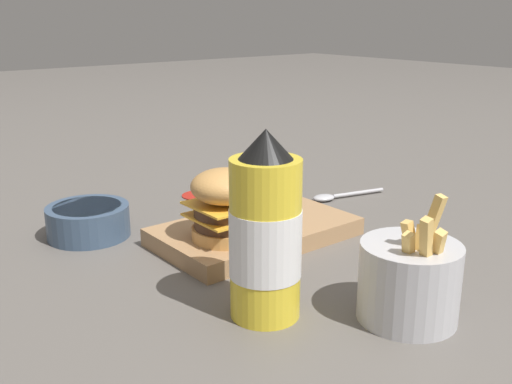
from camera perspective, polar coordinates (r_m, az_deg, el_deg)
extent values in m
plane|color=#5B5651|center=(0.93, 1.11, -4.20)|extent=(6.00, 6.00, 0.00)
cube|color=#A37A51|center=(0.91, 0.00, -3.81)|extent=(0.30, 0.18, 0.03)
cylinder|color=tan|center=(0.85, -2.89, -3.87)|extent=(0.10, 0.10, 0.02)
cylinder|color=#4C3323|center=(0.84, -2.91, -2.85)|extent=(0.09, 0.09, 0.01)
cube|color=gold|center=(0.84, -2.92, -2.29)|extent=(0.09, 0.09, 0.00)
cylinder|color=#4C3323|center=(0.84, -2.93, -1.73)|extent=(0.09, 0.09, 0.01)
cube|color=gold|center=(0.83, -2.94, -1.16)|extent=(0.09, 0.09, 0.00)
ellipsoid|color=tan|center=(0.83, -2.96, 0.55)|extent=(0.10, 0.10, 0.05)
cylinder|color=yellow|center=(0.66, 0.89, -4.56)|extent=(0.08, 0.08, 0.18)
cylinder|color=silver|center=(0.67, 0.89, -4.86)|extent=(0.08, 0.08, 0.08)
cone|color=black|center=(0.63, 0.94, 4.60)|extent=(0.06, 0.06, 0.03)
cylinder|color=#B7B7BC|center=(0.70, 14.35, -8.29)|extent=(0.11, 0.11, 0.09)
cube|color=#E5B760|center=(0.67, 15.95, -4.08)|extent=(0.02, 0.03, 0.10)
cube|color=#E5B760|center=(0.65, 15.89, -5.41)|extent=(0.03, 0.02, 0.08)
cube|color=#E5B760|center=(0.67, 15.28, -5.72)|extent=(0.03, 0.02, 0.06)
cube|color=#E5B760|center=(0.66, 14.32, -5.89)|extent=(0.03, 0.02, 0.06)
cube|color=#E5B760|center=(0.68, 14.59, -5.18)|extent=(0.02, 0.02, 0.07)
cube|color=#E5B760|center=(0.67, 16.77, -5.67)|extent=(0.03, 0.03, 0.07)
cylinder|color=#384C66|center=(0.96, -15.68, -2.68)|extent=(0.13, 0.13, 0.05)
cylinder|color=beige|center=(0.95, -15.78, -1.46)|extent=(0.10, 0.10, 0.01)
cylinder|color=#B2B2B7|center=(1.15, 9.72, -0.08)|extent=(0.11, 0.03, 0.01)
ellipsoid|color=#B2B2B7|center=(1.11, 6.47, -0.54)|extent=(0.05, 0.04, 0.01)
cylinder|color=#B21E14|center=(1.13, -5.50, -0.27)|extent=(0.06, 0.06, 0.00)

